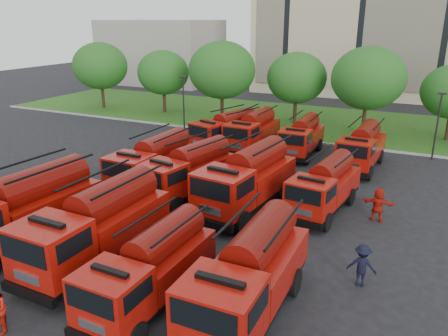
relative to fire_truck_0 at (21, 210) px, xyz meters
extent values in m
plane|color=black|center=(5.10, 5.87, -1.83)|extent=(140.00, 140.00, 0.00)
cube|color=#1A4913|center=(5.10, 31.87, -1.77)|extent=(70.00, 16.00, 0.12)
cube|color=gray|center=(5.10, 23.77, -1.76)|extent=(70.00, 0.30, 0.14)
cube|color=#B9AF89|center=(7.10, 53.87, 10.67)|extent=(30.00, 14.00, 25.00)
cube|color=gray|center=(-24.90, 49.87, 3.17)|extent=(18.00, 12.00, 10.00)
cylinder|color=#382314|center=(-18.90, 27.87, -0.51)|extent=(0.36, 0.36, 2.62)
ellipsoid|color=#1C4E16|center=(-18.90, 27.87, 3.20)|extent=(6.30, 6.30, 5.36)
cylinder|color=#382314|center=(-10.90, 28.87, -0.64)|extent=(0.36, 0.36, 2.38)
ellipsoid|color=#1C4E16|center=(-10.90, 28.87, 2.73)|extent=(5.71, 5.71, 4.86)
cylinder|color=#382314|center=(-2.90, 27.37, -0.43)|extent=(0.36, 0.36, 2.80)
ellipsoid|color=#1C4E16|center=(-2.90, 27.37, 3.53)|extent=(6.72, 6.72, 5.71)
cylinder|color=#382314|center=(4.10, 29.87, -0.60)|extent=(0.36, 0.36, 2.45)
ellipsoid|color=#1C4E16|center=(4.10, 29.87, 2.86)|extent=(5.88, 5.88, 5.00)
cylinder|color=#382314|center=(11.10, 28.37, -0.46)|extent=(0.36, 0.36, 2.73)
ellipsoid|color=#1C4E16|center=(11.10, 28.37, 3.40)|extent=(6.55, 6.55, 5.57)
cylinder|color=#382314|center=(18.10, 29.37, -0.69)|extent=(0.36, 0.36, 2.27)
cylinder|color=black|center=(-4.90, 23.07, 0.67)|extent=(0.14, 0.14, 5.00)
cube|color=black|center=(-4.90, 23.07, 3.22)|extent=(0.60, 0.25, 0.12)
cylinder|color=black|center=(17.10, 23.07, 0.67)|extent=(0.14, 0.14, 5.00)
cube|color=black|center=(17.10, 23.07, 3.22)|extent=(0.60, 0.25, 0.12)
cube|color=black|center=(0.00, 0.01, -1.10)|extent=(3.17, 7.96, 0.33)
cube|color=#991008|center=(0.10, 1.23, -0.21)|extent=(3.12, 5.31, 1.45)
cylinder|color=#560905|center=(0.10, 1.23, 0.97)|extent=(2.03, 4.79, 1.67)
cylinder|color=black|center=(-1.11, 2.11, -1.21)|extent=(0.48, 1.25, 1.22)
cylinder|color=black|center=(1.43, 1.91, -1.21)|extent=(0.48, 1.25, 1.22)
cube|color=black|center=(4.14, 0.43, -1.13)|extent=(2.61, 7.55, 0.32)
cube|color=black|center=(4.06, -3.37, -1.18)|extent=(2.68, 0.32, 0.37)
cube|color=#991008|center=(4.08, -2.14, 0.08)|extent=(2.67, 2.41, 2.09)
cube|color=black|center=(4.06, -3.34, 0.56)|extent=(2.25, 0.10, 0.91)
cube|color=#991008|center=(4.16, 1.61, -0.27)|extent=(2.72, 4.98, 1.39)
cylinder|color=#560905|center=(4.16, 1.61, 0.87)|extent=(1.70, 4.53, 1.61)
cylinder|color=black|center=(2.85, -2.33, -1.24)|extent=(0.40, 1.19, 1.18)
cylinder|color=black|center=(5.31, -2.38, -1.24)|extent=(0.40, 1.19, 1.18)
cylinder|color=black|center=(2.94, 2.38, -1.24)|extent=(0.40, 1.19, 1.18)
cylinder|color=black|center=(5.41, 2.33, -1.24)|extent=(0.40, 1.19, 1.18)
cube|color=black|center=(7.92, -1.02, -1.24)|extent=(2.21, 6.35, 0.27)
cube|color=#991008|center=(7.87, -3.18, -0.23)|extent=(2.25, 2.03, 1.76)
cube|color=black|center=(7.85, -4.19, 0.18)|extent=(1.89, 0.09, 0.77)
cube|color=#991008|center=(7.94, -0.03, -0.52)|extent=(2.30, 4.19, 1.17)
cylinder|color=#560905|center=(7.94, -0.03, 0.44)|extent=(1.43, 3.81, 1.35)
cylinder|color=black|center=(6.83, -3.34, -1.33)|extent=(0.34, 1.00, 0.99)
cylinder|color=black|center=(8.91, -3.38, -1.33)|extent=(0.34, 1.00, 0.99)
cylinder|color=black|center=(6.92, 0.63, -1.33)|extent=(0.34, 1.00, 0.99)
cylinder|color=black|center=(8.99, 0.58, -1.33)|extent=(0.34, 1.00, 0.99)
cube|color=black|center=(11.50, -0.10, -1.17)|extent=(2.40, 7.09, 0.30)
cube|color=#991008|center=(11.53, -2.52, -0.03)|extent=(2.50, 2.25, 1.97)
cube|color=black|center=(11.54, -3.65, 0.42)|extent=(2.12, 0.07, 0.86)
cube|color=#991008|center=(11.49, 1.01, -0.36)|extent=(2.52, 4.67, 1.31)
cylinder|color=#560905|center=(11.49, 1.01, 0.71)|extent=(1.56, 4.26, 1.51)
cylinder|color=black|center=(10.37, -2.74, -1.27)|extent=(0.37, 1.11, 1.11)
cylinder|color=black|center=(10.32, 1.70, -1.27)|extent=(0.37, 1.11, 1.11)
cylinder|color=black|center=(12.64, 1.73, -1.27)|extent=(0.37, 1.11, 1.11)
cube|color=black|center=(1.16, 9.07, -1.18)|extent=(2.38, 7.01, 0.30)
cube|color=black|center=(1.12, 5.53, -1.23)|extent=(2.50, 0.28, 0.35)
cube|color=#991008|center=(1.13, 6.68, -0.05)|extent=(2.47, 2.22, 1.95)
cube|color=black|center=(1.12, 5.56, 0.39)|extent=(2.10, 0.07, 0.85)
cube|color=#991008|center=(1.17, 10.17, -0.38)|extent=(2.50, 4.62, 1.30)
cylinder|color=#560905|center=(1.17, 10.17, 0.68)|extent=(1.55, 4.21, 1.50)
cylinder|color=black|center=(-0.02, 6.49, -1.28)|extent=(0.36, 1.10, 1.10)
cylinder|color=black|center=(2.27, 6.46, -1.28)|extent=(0.36, 1.10, 1.10)
cylinder|color=black|center=(0.03, 10.88, -1.28)|extent=(0.36, 1.10, 1.10)
cylinder|color=black|center=(2.33, 10.85, -1.28)|extent=(0.36, 1.10, 1.10)
cube|color=black|center=(3.95, 8.74, -1.19)|extent=(3.49, 7.15, 0.29)
cube|color=black|center=(3.31, 5.33, -1.24)|extent=(2.45, 0.70, 0.34)
cube|color=#991008|center=(3.52, 6.43, -0.09)|extent=(2.76, 2.56, 1.91)
cube|color=black|center=(3.31, 5.36, 0.35)|extent=(2.03, 0.43, 0.83)
cube|color=#991008|center=(4.15, 9.80, -0.41)|extent=(3.19, 4.87, 1.27)
cylinder|color=#560905|center=(4.15, 9.80, 0.63)|extent=(2.21, 4.31, 1.47)
cylinder|color=black|center=(2.38, 6.45, -1.29)|extent=(0.54, 1.12, 1.08)
cylinder|color=black|center=(4.59, 6.03, -1.29)|extent=(0.54, 1.12, 1.08)
cylinder|color=black|center=(3.18, 10.68, -1.29)|extent=(0.54, 1.12, 1.08)
cylinder|color=black|center=(5.39, 10.26, -1.29)|extent=(0.54, 1.12, 1.08)
cube|color=black|center=(7.81, 8.54, -1.12)|extent=(3.31, 7.81, 0.32)
cube|color=black|center=(7.38, 4.72, -1.18)|extent=(2.72, 0.57, 0.38)
cube|color=#991008|center=(7.52, 5.96, 0.10)|extent=(2.90, 2.66, 2.11)
cube|color=black|center=(7.39, 4.75, 0.58)|extent=(2.27, 0.30, 0.92)
cube|color=#991008|center=(7.94, 9.72, -0.26)|extent=(3.18, 5.24, 1.41)
cylinder|color=#560905|center=(7.94, 9.72, 0.89)|extent=(2.11, 4.70, 1.62)
cylinder|color=black|center=(6.26, 5.88, -1.23)|extent=(0.51, 1.23, 1.19)
cylinder|color=black|center=(8.73, 5.61, -1.23)|extent=(0.51, 1.23, 1.19)
cylinder|color=black|center=(6.78, 10.61, -1.23)|extent=(0.51, 1.23, 1.19)
cylinder|color=black|center=(9.26, 10.34, -1.23)|extent=(0.51, 1.23, 1.19)
cube|color=black|center=(11.79, 10.13, -1.24)|extent=(2.82, 6.47, 0.27)
cube|color=black|center=(11.39, 6.98, -1.29)|extent=(2.25, 0.50, 0.31)
cube|color=#991008|center=(11.52, 8.00, -0.24)|extent=(2.42, 2.23, 1.74)
cube|color=black|center=(11.40, 7.00, 0.17)|extent=(1.87, 0.28, 0.76)
cube|color=#991008|center=(11.91, 11.11, -0.53)|extent=(2.69, 4.36, 1.16)
cylinder|color=#560905|center=(11.91, 11.11, 0.42)|extent=(1.80, 3.90, 1.34)
cylinder|color=black|center=(10.48, 7.95, -1.33)|extent=(0.43, 1.02, 0.98)
cylinder|color=black|center=(12.52, 7.69, -1.33)|extent=(0.43, 1.02, 0.98)
cylinder|color=black|center=(10.97, 11.86, -1.33)|extent=(0.43, 1.02, 0.98)
cylinder|color=black|center=(13.01, 11.60, -1.33)|extent=(0.43, 1.02, 0.98)
cube|color=black|center=(1.68, 18.85, -1.21)|extent=(3.98, 6.95, 0.28)
cube|color=black|center=(0.72, 15.65, -1.26)|extent=(2.33, 0.91, 0.33)
cube|color=#991008|center=(1.03, 16.69, -0.15)|extent=(2.81, 2.65, 1.84)
cube|color=black|center=(0.73, 15.67, 0.27)|extent=(1.91, 0.62, 0.80)
cube|color=#991008|center=(1.98, 19.85, -0.46)|extent=(3.47, 4.82, 1.23)
cylinder|color=#560905|center=(1.98, 19.85, 0.54)|extent=(2.50, 4.20, 1.41)
cylinder|color=black|center=(-0.06, 16.82, -1.31)|extent=(0.62, 1.09, 1.04)
cylinder|color=black|center=(2.01, 16.19, -1.31)|extent=(0.62, 1.09, 1.04)
cylinder|color=black|center=(1.14, 20.79, -1.31)|extent=(0.62, 1.09, 1.04)
cylinder|color=black|center=(3.21, 20.17, -1.31)|extent=(0.62, 1.09, 1.04)
cube|color=black|center=(3.68, 19.56, -1.20)|extent=(2.34, 6.75, 0.29)
cube|color=black|center=(3.61, 16.16, -1.25)|extent=(2.40, 0.29, 0.34)
cube|color=#991008|center=(3.63, 17.26, -0.13)|extent=(2.39, 2.15, 1.87)
cube|color=black|center=(3.61, 16.19, 0.31)|extent=(2.01, 0.09, 0.81)
cube|color=#991008|center=(3.70, 20.61, -0.44)|extent=(2.44, 4.45, 1.24)
cylinder|color=#560905|center=(3.70, 20.61, 0.58)|extent=(1.52, 4.05, 1.44)
cylinder|color=black|center=(2.53, 17.09, -1.30)|extent=(0.36, 1.06, 1.05)
cylinder|color=black|center=(4.73, 17.05, -1.30)|extent=(0.36, 1.06, 1.05)
cylinder|color=black|center=(2.61, 21.31, -1.30)|extent=(0.36, 1.06, 1.05)
cylinder|color=black|center=(4.81, 21.26, -1.30)|extent=(0.36, 1.06, 1.05)
cube|color=black|center=(7.69, 19.96, -1.25)|extent=(2.15, 6.26, 0.27)
cube|color=black|center=(7.74, 16.81, -1.29)|extent=(2.23, 0.26, 0.31)
cube|color=#991008|center=(7.72, 17.83, -0.25)|extent=(2.21, 1.99, 1.73)
cube|color=black|center=(7.74, 16.83, 0.15)|extent=(1.87, 0.08, 0.76)
cube|color=#991008|center=(7.67, 20.94, -0.54)|extent=(2.25, 4.13, 1.16)
cylinder|color=#560905|center=(7.67, 20.94, 0.41)|extent=(1.40, 3.76, 1.33)
cylinder|color=black|center=(6.70, 17.63, -1.34)|extent=(0.33, 0.98, 0.98)
cylinder|color=black|center=(8.75, 17.67, -1.34)|extent=(0.33, 0.98, 0.98)
cylinder|color=black|center=(6.64, 21.55, -1.34)|extent=(0.33, 0.98, 0.98)
cylinder|color=black|center=(8.68, 21.58, -1.34)|extent=(0.33, 0.98, 0.98)
cube|color=black|center=(12.44, 18.71, -1.22)|extent=(2.47, 6.64, 0.28)
cube|color=black|center=(12.27, 15.39, -1.26)|extent=(2.35, 0.35, 0.33)
cube|color=#991008|center=(12.32, 16.47, -0.17)|extent=(2.39, 2.17, 1.82)
cube|color=black|center=(12.27, 15.42, 0.26)|extent=(1.96, 0.14, 0.79)
cube|color=#991008|center=(12.49, 19.74, -0.47)|extent=(2.50, 4.41, 1.22)
cylinder|color=#560905|center=(12.49, 19.74, 0.52)|extent=(1.60, 3.99, 1.40)
cylinder|color=black|center=(11.24, 16.33, -1.31)|extent=(0.38, 1.04, 1.03)
cylinder|color=black|center=(13.39, 16.23, -1.31)|extent=(0.38, 1.04, 1.03)
cylinder|color=black|center=(11.44, 20.44, -1.31)|extent=(0.38, 1.04, 1.03)
cylinder|color=black|center=(13.59, 20.34, -1.31)|extent=(0.38, 1.04, 1.03)
imported|color=#B0190D|center=(6.73, -2.28, -1.83)|extent=(0.76, 0.59, 1.97)
imported|color=#B0190D|center=(4.17, -4.80, -1.83)|extent=(1.05, 0.91, 1.89)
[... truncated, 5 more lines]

